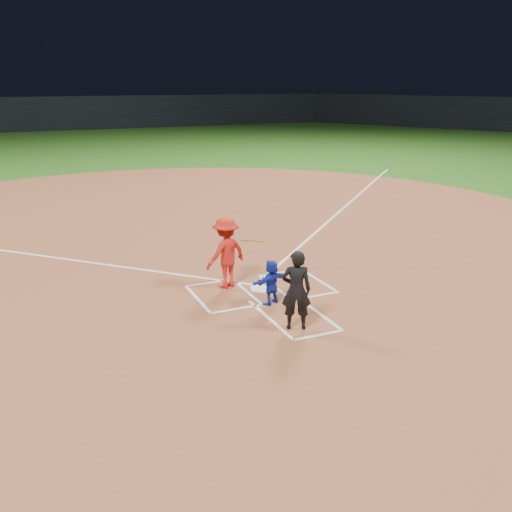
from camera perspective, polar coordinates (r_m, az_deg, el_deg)
name	(u,v)px	position (r m, az deg, el deg)	size (l,w,h in m)	color
ground	(261,290)	(13.71, 0.48, -3.39)	(120.00, 120.00, 0.00)	#1F4E13
home_plate_dirt	(188,231)	(19.09, -6.85, 2.52)	(28.00, 28.00, 0.01)	brown
stadium_wall_far	(60,113)	(60.03, -18.99, 13.34)	(80.00, 1.20, 3.20)	black
home_plate	(261,289)	(13.70, 0.49, -3.31)	(0.60, 0.60, 0.02)	white
catcher	(271,282)	(12.68, 1.54, -2.61)	(0.95, 0.30, 1.02)	#152AAD
umpire	(296,290)	(11.36, 4.04, -3.41)	(0.60, 0.39, 1.64)	black
chalk_markings	(194,236)	(18.43, -6.21, 2.03)	(28.35, 17.32, 0.01)	white
batter_at_plate	(226,253)	(13.62, -3.02, 0.33)	(1.62, 0.98, 1.72)	red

